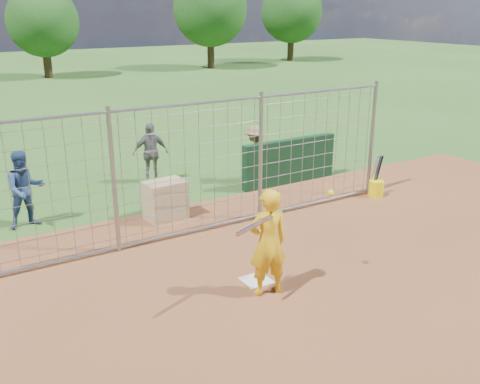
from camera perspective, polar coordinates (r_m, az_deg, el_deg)
ground at (r=8.78m, az=1.03°, el=-8.93°), size 100.00×100.00×0.00m
infield_dirt at (r=6.84m, az=15.27°, el=-18.80°), size 18.00×18.00×0.00m
home_plate at (r=8.63m, az=1.75°, el=-9.40°), size 0.43×0.43×0.02m
dugout_wall at (r=13.14m, az=5.29°, el=3.27°), size 2.60×0.20×1.10m
batter at (r=7.93m, az=3.00°, el=-5.43°), size 0.66×0.49×1.68m
bystander_a at (r=11.20m, az=-21.92°, el=0.26°), size 0.79×0.64×1.54m
bystander_b at (r=13.24m, az=-9.52°, el=4.13°), size 0.91×0.44×1.51m
bystander_c at (r=13.14m, az=1.56°, el=4.07°), size 1.06×0.92×1.42m
equipment_bin at (r=10.99m, az=-7.95°, el=-0.87°), size 0.84×0.61×0.80m
equipment_in_play at (r=7.53m, az=3.80°, el=-2.60°), size 1.86×0.38×0.26m
bucket_with_bats at (r=12.60m, az=14.31°, el=0.60°), size 0.34×0.36×0.97m
backstop_fence at (r=9.92m, az=-5.07°, el=2.25°), size 9.08×0.08×2.60m
tree_line at (r=35.43m, az=-20.22°, el=17.41°), size 44.66×6.72×6.48m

